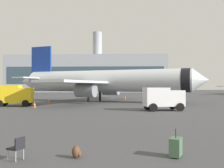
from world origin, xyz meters
name	(u,v)px	position (x,y,z in m)	size (l,w,h in m)	color
airplane_at_gate	(104,81)	(-3.67, 42.24, 3.66)	(34.88, 31.87, 10.50)	silver
service_truck	(14,94)	(-15.18, 31.16, 1.61)	(5.05, 3.06, 2.90)	yellow
cargo_van	(163,98)	(4.38, 25.37, 1.45)	(4.72, 3.09, 2.60)	white
safety_cone_near	(49,101)	(-12.41, 38.46, 0.37)	(0.44, 0.44, 0.76)	#F2590C
safety_cone_mid	(177,106)	(6.33, 27.58, 0.30)	(0.44, 0.44, 0.62)	#F2590C
safety_cone_far	(35,105)	(-11.46, 28.62, 0.38)	(0.44, 0.44, 0.77)	#F2590C
safety_cone_outer	(125,98)	(0.17, 50.52, 0.39)	(0.44, 0.44, 0.80)	#F2590C
rolling_suitcase	(176,147)	(2.02, 5.54, 0.39)	(0.61, 0.74, 1.10)	#476B4C
traveller_backpack	(76,152)	(-1.79, 5.21, 0.23)	(0.36, 0.40, 0.48)	brown
gate_chair	(17,147)	(-3.92, 4.79, 0.50)	(0.63, 0.63, 0.86)	black
terminal_building	(88,74)	(-17.95, 124.14, 8.71)	(74.52, 22.20, 29.19)	#9EA3AD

